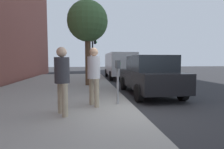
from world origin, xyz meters
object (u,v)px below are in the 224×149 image
at_px(parking_meter, 118,73).
at_px(parked_sedan_near, 149,75).
at_px(pedestrian_bystander, 62,75).
at_px(parked_van_far, 119,64).
at_px(traffic_signal, 94,48).
at_px(street_tree, 88,22).
at_px(pedestrian_at_meter, 94,72).

relative_size(parking_meter, parked_sedan_near, 0.32).
height_order(parking_meter, pedestrian_bystander, pedestrian_bystander).
height_order(parked_sedan_near, parked_van_far, parked_van_far).
distance_m(parking_meter, traffic_signal, 9.28).
height_order(parked_sedan_near, street_tree, street_tree).
height_order(parking_meter, traffic_signal, traffic_signal).
relative_size(pedestrian_at_meter, pedestrian_bystander, 1.03).
height_order(pedestrian_at_meter, street_tree, street_tree).
relative_size(parked_van_far, street_tree, 1.10).
bearing_deg(parked_van_far, pedestrian_bystander, 162.12).
bearing_deg(parking_meter, street_tree, 11.07).
bearing_deg(pedestrian_bystander, street_tree, 58.82).
bearing_deg(parked_van_far, parked_sedan_near, 180.00).
height_order(parking_meter, parked_sedan_near, parked_sedan_near).
bearing_deg(traffic_signal, street_tree, 173.57).
bearing_deg(street_tree, parked_sedan_near, -132.90).
distance_m(pedestrian_bystander, traffic_signal, 10.28).
height_order(pedestrian_bystander, parked_van_far, parked_van_far).
distance_m(parked_sedan_near, street_tree, 4.67).
bearing_deg(pedestrian_at_meter, pedestrian_bystander, -157.45).
bearing_deg(pedestrian_bystander, traffic_signal, 59.07).
height_order(pedestrian_at_meter, pedestrian_bystander, pedestrian_at_meter).
distance_m(pedestrian_at_meter, pedestrian_bystander, 1.17).
bearing_deg(pedestrian_bystander, pedestrian_at_meter, 20.07).
xyz_separation_m(pedestrian_at_meter, pedestrian_bystander, (-0.82, 0.84, -0.04)).
bearing_deg(pedestrian_at_meter, parking_meter, -11.59).
xyz_separation_m(parking_meter, pedestrian_bystander, (-0.95, 1.60, 0.01)).
xyz_separation_m(parked_sedan_near, traffic_signal, (7.03, 2.22, 1.68)).
distance_m(parking_meter, pedestrian_bystander, 1.87).
relative_size(pedestrian_bystander, street_tree, 0.37).
relative_size(parked_sedan_near, traffic_signal, 1.22).
relative_size(parked_sedan_near, street_tree, 0.93).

